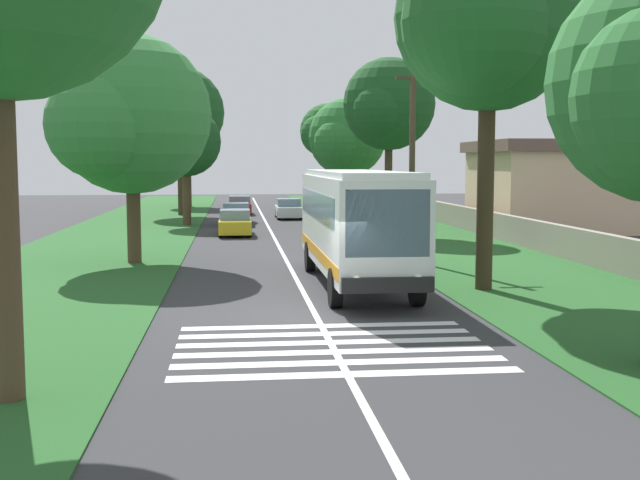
{
  "coord_description": "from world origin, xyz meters",
  "views": [
    {
      "loc": [
        -20.51,
        2.1,
        4.0
      ],
      "look_at": [
        3.94,
        -0.54,
        1.6
      ],
      "focal_mm": 44.7,
      "sensor_mm": 36.0,
      "label": 1
    }
  ],
  "objects_px": {
    "roadside_tree_right_2": "(483,22)",
    "roadside_tree_left_2": "(184,143)",
    "trailing_car_2": "(288,209)",
    "utility_pole": "(412,160)",
    "trailing_car_0": "(235,223)",
    "trailing_car_1": "(236,215)",
    "roadside_tree_left_3": "(187,139)",
    "roadside_building": "(564,185)",
    "roadside_tree_right_1": "(387,107)",
    "coach_bus": "(355,220)",
    "roadside_tree_right_0": "(326,133)",
    "roadside_tree_right_3": "(345,139)",
    "roadside_tree_left_0": "(127,118)",
    "roadside_tree_left_4": "(177,114)",
    "trailing_car_3": "(240,206)"
  },
  "relations": [
    {
      "from": "trailing_car_2",
      "to": "roadside_tree_right_1",
      "type": "height_order",
      "value": "roadside_tree_right_1"
    },
    {
      "from": "trailing_car_2",
      "to": "roadside_tree_right_1",
      "type": "bearing_deg",
      "value": -161.79
    },
    {
      "from": "utility_pole",
      "to": "roadside_tree_right_3",
      "type": "bearing_deg",
      "value": -0.65
    },
    {
      "from": "coach_bus",
      "to": "trailing_car_1",
      "type": "distance_m",
      "value": 26.14
    },
    {
      "from": "roadside_tree_left_4",
      "to": "roadside_tree_right_1",
      "type": "xyz_separation_m",
      "value": [
        -17.65,
        -12.51,
        -0.57
      ]
    },
    {
      "from": "roadside_tree_left_3",
      "to": "roadside_tree_right_2",
      "type": "bearing_deg",
      "value": -166.48
    },
    {
      "from": "trailing_car_0",
      "to": "utility_pole",
      "type": "height_order",
      "value": "utility_pole"
    },
    {
      "from": "roadside_tree_left_3",
      "to": "roadside_tree_right_2",
      "type": "height_order",
      "value": "roadside_tree_right_2"
    },
    {
      "from": "roadside_tree_right_2",
      "to": "roadside_tree_left_4",
      "type": "bearing_deg",
      "value": 17.59
    },
    {
      "from": "roadside_tree_left_3",
      "to": "roadside_building",
      "type": "xyz_separation_m",
      "value": [
        -27.38,
        -23.64,
        -3.44
      ]
    },
    {
      "from": "roadside_tree_right_2",
      "to": "roadside_tree_left_0",
      "type": "bearing_deg",
      "value": 55.48
    },
    {
      "from": "trailing_car_0",
      "to": "trailing_car_1",
      "type": "bearing_deg",
      "value": -0.59
    },
    {
      "from": "coach_bus",
      "to": "trailing_car_0",
      "type": "xyz_separation_m",
      "value": [
        18.49,
        3.87,
        -1.48
      ]
    },
    {
      "from": "trailing_car_3",
      "to": "utility_pole",
      "type": "bearing_deg",
      "value": -167.77
    },
    {
      "from": "roadside_tree_left_3",
      "to": "roadside_tree_left_4",
      "type": "xyz_separation_m",
      "value": [
        -11.87,
        -0.02,
        1.48
      ]
    },
    {
      "from": "roadside_tree_left_4",
      "to": "roadside_tree_left_0",
      "type": "bearing_deg",
      "value": -179.92
    },
    {
      "from": "roadside_tree_right_2",
      "to": "roadside_tree_left_2",
      "type": "bearing_deg",
      "value": 21.42
    },
    {
      "from": "roadside_tree_right_2",
      "to": "trailing_car_1",
      "type": "bearing_deg",
      "value": 15.2
    },
    {
      "from": "roadside_tree_left_2",
      "to": "roadside_tree_right_3",
      "type": "xyz_separation_m",
      "value": [
        1.03,
        -10.38,
        0.31
      ]
    },
    {
      "from": "roadside_tree_left_0",
      "to": "roadside_tree_left_4",
      "type": "relative_size",
      "value": 0.81
    },
    {
      "from": "roadside_tree_left_3",
      "to": "trailing_car_0",
      "type": "bearing_deg",
      "value": -171.65
    },
    {
      "from": "trailing_car_2",
      "to": "roadside_tree_left_2",
      "type": "relative_size",
      "value": 0.57
    },
    {
      "from": "trailing_car_0",
      "to": "roadside_tree_right_1",
      "type": "height_order",
      "value": "roadside_tree_right_1"
    },
    {
      "from": "roadside_tree_right_2",
      "to": "roadside_tree_right_3",
      "type": "relative_size",
      "value": 1.38
    },
    {
      "from": "roadside_tree_left_3",
      "to": "roadside_tree_right_3",
      "type": "relative_size",
      "value": 1.11
    },
    {
      "from": "coach_bus",
      "to": "roadside_tree_left_2",
      "type": "xyz_separation_m",
      "value": [
        25.54,
        6.99,
        3.05
      ]
    },
    {
      "from": "roadside_tree_right_2",
      "to": "roadside_tree_right_3",
      "type": "distance_m",
      "value": 28.28
    },
    {
      "from": "trailing_car_0",
      "to": "utility_pole",
      "type": "xyz_separation_m",
      "value": [
        -12.75,
        -7.03,
        3.45
      ]
    },
    {
      "from": "trailing_car_1",
      "to": "roadside_tree_left_4",
      "type": "relative_size",
      "value": 0.39
    },
    {
      "from": "roadside_tree_right_2",
      "to": "trailing_car_0",
      "type": "bearing_deg",
      "value": 20.55
    },
    {
      "from": "roadside_tree_right_0",
      "to": "roadside_tree_right_3",
      "type": "distance_m",
      "value": 19.51
    },
    {
      "from": "utility_pole",
      "to": "roadside_building",
      "type": "height_order",
      "value": "utility_pole"
    },
    {
      "from": "trailing_car_2",
      "to": "roadside_tree_right_3",
      "type": "bearing_deg",
      "value": -144.41
    },
    {
      "from": "trailing_car_2",
      "to": "roadside_tree_left_3",
      "type": "height_order",
      "value": "roadside_tree_left_3"
    },
    {
      "from": "roadside_tree_right_0",
      "to": "utility_pole",
      "type": "bearing_deg",
      "value": 178.36
    },
    {
      "from": "roadside_tree_right_0",
      "to": "coach_bus",
      "type": "bearing_deg",
      "value": 174.65
    },
    {
      "from": "roadside_tree_left_3",
      "to": "trailing_car_3",
      "type": "bearing_deg",
      "value": -157.07
    },
    {
      "from": "roadside_tree_right_1",
      "to": "roadside_tree_right_2",
      "type": "height_order",
      "value": "roadside_tree_right_2"
    },
    {
      "from": "roadside_tree_right_2",
      "to": "roadside_building",
      "type": "xyz_separation_m",
      "value": [
        21.48,
        -11.9,
        -5.57
      ]
    },
    {
      "from": "roadside_tree_left_3",
      "to": "roadside_tree_right_1",
      "type": "distance_m",
      "value": 32.09
    },
    {
      "from": "trailing_car_3",
      "to": "roadside_tree_left_3",
      "type": "relative_size",
      "value": 0.47
    },
    {
      "from": "trailing_car_2",
      "to": "roadside_tree_left_3",
      "type": "relative_size",
      "value": 0.47
    },
    {
      "from": "trailing_car_0",
      "to": "roadside_tree_left_2",
      "type": "distance_m",
      "value": 8.94
    },
    {
      "from": "trailing_car_2",
      "to": "roadside_tree_right_0",
      "type": "xyz_separation_m",
      "value": [
        14.65,
        -4.36,
        5.97
      ]
    },
    {
      "from": "roadside_tree_right_0",
      "to": "utility_pole",
      "type": "distance_m",
      "value": 40.38
    },
    {
      "from": "trailing_car_2",
      "to": "utility_pole",
      "type": "distance_m",
      "value": 26.06
    },
    {
      "from": "roadside_tree_left_3",
      "to": "utility_pole",
      "type": "bearing_deg",
      "value": -164.84
    },
    {
      "from": "trailing_car_0",
      "to": "roadside_tree_left_0",
      "type": "distance_m",
      "value": 13.69
    },
    {
      "from": "roadside_tree_left_4",
      "to": "roadside_building",
      "type": "xyz_separation_m",
      "value": [
        -15.51,
        -23.63,
        -4.91
      ]
    },
    {
      "from": "coach_bus",
      "to": "trailing_car_2",
      "type": "height_order",
      "value": "coach_bus"
    }
  ]
}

